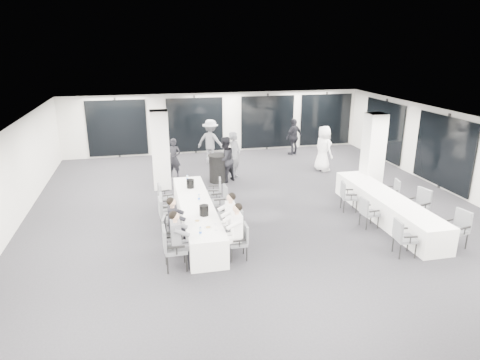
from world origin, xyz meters
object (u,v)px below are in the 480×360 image
at_px(standing_guest_e, 324,146).
at_px(standing_guest_h, 370,151).
at_px(chair_main_left_fourth, 165,206).
at_px(chair_main_right_far, 216,190).
at_px(standing_guest_a, 235,152).
at_px(chair_main_right_near, 241,239).
at_px(cocktail_table, 218,168).
at_px(chair_side_left_near, 402,236).
at_px(chair_side_right_far, 393,191).
at_px(standing_guest_c, 211,139).
at_px(chair_side_left_mid, 367,211).
at_px(ice_bucket_far, 190,184).
at_px(chair_main_left_near, 172,246).
at_px(chair_side_right_mid, 420,203).
at_px(chair_side_left_far, 347,194).
at_px(banquet_table_main, 197,216).
at_px(chair_main_right_mid, 228,212).
at_px(chair_side_right_near, 458,226).
at_px(standing_guest_b, 225,157).
at_px(ice_bucket_near, 204,210).
at_px(chair_main_right_second, 235,224).
at_px(standing_guest_g, 174,156).
at_px(chair_main_left_far, 164,195).
at_px(chair_main_right_fourth, 221,199).
at_px(standing_guest_d, 294,134).
at_px(banquet_table_side, 386,208).
at_px(chair_main_left_mid, 167,214).
at_px(chair_main_left_second, 170,232).

relative_size(standing_guest_e, standing_guest_h, 1.20).
distance_m(chair_main_left_fourth, chair_main_right_far, 1.92).
bearing_deg(standing_guest_a, chair_main_right_near, -153.68).
distance_m(cocktail_table, chair_main_left_fourth, 4.01).
relative_size(chair_main_right_far, chair_side_left_near, 0.97).
height_order(chair_side_right_far, standing_guest_c, standing_guest_c).
bearing_deg(chair_side_left_mid, ice_bucket_far, -119.24).
relative_size(chair_main_left_near, ice_bucket_far, 3.86).
height_order(chair_side_left_near, chair_side_right_mid, chair_side_right_mid).
bearing_deg(chair_side_right_mid, chair_side_left_far, 37.69).
distance_m(banquet_table_main, chair_main_right_far, 1.81).
height_order(chair_main_right_mid, chair_side_right_near, chair_side_right_near).
height_order(banquet_table_main, chair_side_left_far, chair_side_left_far).
relative_size(standing_guest_b, ice_bucket_near, 7.06).
relative_size(chair_main_right_near, ice_bucket_far, 3.28).
relative_size(chair_main_left_fourth, ice_bucket_far, 3.25).
xyz_separation_m(chair_side_left_far, ice_bucket_far, (-4.73, 1.05, 0.36)).
bearing_deg(chair_main_left_fourth, banquet_table_main, 58.10).
bearing_deg(standing_guest_e, cocktail_table, 81.29).
distance_m(chair_side_right_near, chair_side_right_far, 3.01).
distance_m(chair_side_right_near, standing_guest_c, 10.55).
xyz_separation_m(chair_main_left_fourth, standing_guest_h, (8.30, 3.29, 0.37)).
bearing_deg(chair_side_left_far, chair_main_right_mid, -68.23).
xyz_separation_m(standing_guest_b, ice_bucket_near, (-1.47, -4.88, -0.09)).
bearing_deg(banquet_table_main, chair_side_right_near, -22.17).
bearing_deg(standing_guest_b, banquet_table_main, 34.32).
xyz_separation_m(chair_side_left_far, chair_side_right_far, (1.65, 0.10, -0.04)).
xyz_separation_m(chair_main_left_near, standing_guest_h, (8.31, 6.06, 0.28)).
height_order(chair_side_right_far, ice_bucket_near, ice_bucket_near).
bearing_deg(chair_main_right_second, chair_main_right_mid, 0.73).
xyz_separation_m(standing_guest_g, ice_bucket_near, (0.34, -5.86, 0.02)).
bearing_deg(chair_side_right_mid, standing_guest_a, 24.92).
bearing_deg(ice_bucket_far, ice_bucket_near, -87.38).
height_order(cocktail_table, chair_main_left_far, cocktail_table).
bearing_deg(ice_bucket_far, chair_main_right_fourth, -36.78).
relative_size(chair_main_right_fourth, standing_guest_d, 0.50).
distance_m(banquet_table_side, cocktail_table, 6.28).
height_order(chair_side_left_far, standing_guest_c, standing_guest_c).
height_order(banquet_table_main, chair_side_left_mid, chair_side_left_mid).
xyz_separation_m(banquet_table_main, chair_side_left_near, (4.72, -2.72, 0.16)).
bearing_deg(banquet_table_main, chair_main_right_mid, -20.83).
bearing_deg(standing_guest_b, chair_main_left_mid, 25.96).
xyz_separation_m(chair_main_left_second, standing_guest_a, (2.84, 5.56, 0.51)).
bearing_deg(standing_guest_b, chair_side_left_near, 81.09).
bearing_deg(ice_bucket_far, cocktail_table, 63.66).
relative_size(chair_side_left_near, chair_side_left_far, 1.01).
bearing_deg(chair_main_left_fourth, chair_side_right_mid, 82.57).
height_order(standing_guest_d, standing_guest_h, standing_guest_d).
xyz_separation_m(chair_side_left_mid, ice_bucket_far, (-4.74, 2.34, 0.39)).
relative_size(chair_side_right_near, standing_guest_c, 0.46).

